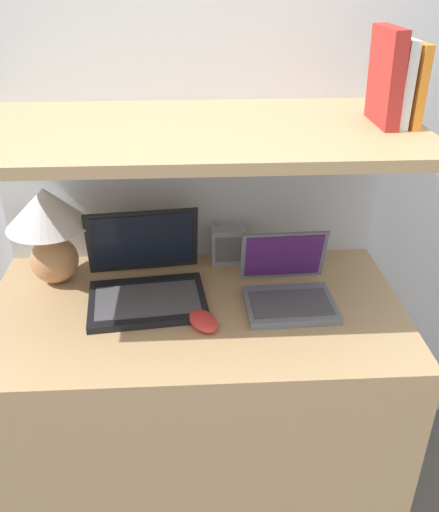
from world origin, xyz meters
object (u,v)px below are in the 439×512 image
object	(u,v)px
table_lamp	(50,223)
laptop_small	(289,289)
computer_mouse	(204,321)
router_box	(229,246)
laptop_large	(147,281)
book_white	(400,82)
book_orange	(412,83)
book_red	(387,77)

from	to	relation	value
table_lamp	laptop_small	xyz separation A→B (m)	(0.67, -0.15, -0.15)
table_lamp	computer_mouse	bearing A→B (deg)	-30.97
table_lamp	router_box	size ratio (longest dim) A/B	2.48
laptop_large	computer_mouse	distance (m)	0.22
table_lamp	laptop_large	world-z (taller)	table_lamp
router_box	book_white	distance (m)	0.68
router_box	book_orange	size ratio (longest dim) A/B	0.62
table_lamp	book_orange	size ratio (longest dim) A/B	1.53
laptop_large	book_red	distance (m)	0.82
computer_mouse	router_box	size ratio (longest dim) A/B	1.04
laptop_large	book_white	size ratio (longest dim) A/B	1.74
laptop_small	book_red	world-z (taller)	book_red
laptop_large	book_red	world-z (taller)	book_red
laptop_large	book_white	world-z (taller)	book_white
book_white	table_lamp	bearing A→B (deg)	173.83
router_box	laptop_large	bearing A→B (deg)	-143.85
computer_mouse	table_lamp	bearing A→B (deg)	149.03
laptop_large	router_box	size ratio (longest dim) A/B	2.96
book_orange	book_white	size ratio (longest dim) A/B	0.96
laptop_large	computer_mouse	bearing A→B (deg)	-44.84
computer_mouse	book_white	xyz separation A→B (m)	(0.48, 0.16, 0.57)
table_lamp	laptop_large	xyz separation A→B (m)	(0.27, -0.10, -0.14)
laptop_small	computer_mouse	xyz separation A→B (m)	(-0.24, -0.11, -0.02)
table_lamp	book_orange	world-z (taller)	book_orange
router_box	book_orange	bearing A→B (deg)	-22.40
laptop_large	book_red	size ratio (longest dim) A/B	1.56
laptop_large	book_orange	world-z (taller)	book_orange
book_red	laptop_large	bearing A→B (deg)	-179.71
router_box	table_lamp	bearing A→B (deg)	-171.52
laptop_large	book_orange	bearing A→B (deg)	0.26
laptop_large	computer_mouse	size ratio (longest dim) A/B	2.83
router_box	book_red	distance (m)	0.67
laptop_small	book_white	bearing A→B (deg)	12.16
book_orange	book_white	xyz separation A→B (m)	(-0.03, 0.00, 0.00)
laptop_small	router_box	xyz separation A→B (m)	(-0.15, 0.23, 0.02)
table_lamp	book_white	size ratio (longest dim) A/B	1.46
computer_mouse	book_white	size ratio (longest dim) A/B	0.62
book_white	book_orange	bearing A→B (deg)	0.00
router_box	book_orange	world-z (taller)	book_orange
table_lamp	book_red	xyz separation A→B (m)	(0.88, -0.10, 0.41)
laptop_small	table_lamp	bearing A→B (deg)	167.27
laptop_small	router_box	bearing A→B (deg)	123.57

